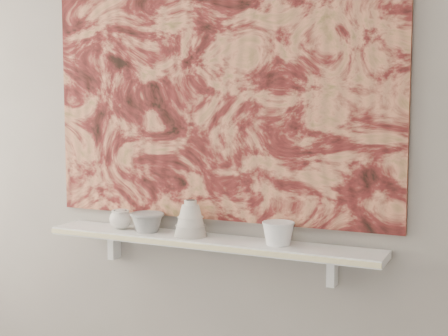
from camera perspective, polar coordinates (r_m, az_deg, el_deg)
The scene contains 11 objects.
wall_back at distance 2.51m, azimuth -0.60°, elevation 3.45°, with size 3.60×3.60×0.00m, color gray.
shelf at distance 2.48m, azimuth -1.56°, elevation -6.72°, with size 1.40×0.18×0.03m, color white.
shelf_stripe at distance 2.40m, azimuth -2.57°, elevation -7.15°, with size 1.40×0.01×0.02m, color beige.
bracket_left at distance 2.80m, azimuth -10.00°, elevation -6.95°, with size 0.03×0.06×0.12m, color white.
bracket_right at distance 2.38m, azimuth 9.88°, elevation -9.16°, with size 0.03×0.06×0.12m, color white.
painting at distance 2.50m, azimuth -0.75°, elevation 7.80°, with size 1.50×0.03×1.10m, color maroon.
house_motif at distance 2.33m, azimuth 9.13°, elevation 0.30°, with size 0.09×0.00×0.08m, color black.
bowl_grey at distance 2.60m, azimuth -7.03°, elevation -4.91°, with size 0.14×0.14×0.08m, color gray, non-canonical shape.
cup_cream at distance 2.67m, azimuth -9.44°, elevation -4.63°, with size 0.09×0.09×0.09m, color white, non-canonical shape.
bell_vessel at distance 2.50m, azimuth -3.08°, elevation -4.59°, with size 0.13×0.13×0.15m, color silver, non-canonical shape.
bowl_white at distance 2.35m, azimuth 4.99°, elevation -5.95°, with size 0.12×0.12×0.09m, color silver, non-canonical shape.
Camera 1 is at (1.09, -0.66, 1.45)m, focal length 50.00 mm.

